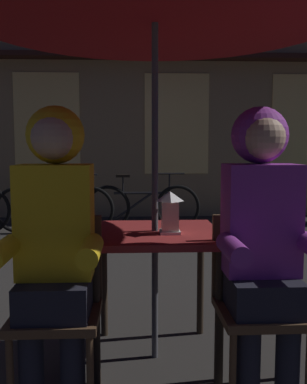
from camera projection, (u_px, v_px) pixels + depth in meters
ground_plane at (155, 357)px, 2.51m from camera, size 60.00×60.00×0.00m
cafe_table at (155, 249)px, 2.45m from camera, size 0.72×0.72×0.74m
lantern at (170, 211)px, 2.36m from camera, size 0.11×0.11×0.23m
chair_left at (59, 298)px, 2.07m from camera, size 0.40×0.40×0.87m
chair_right at (257, 295)px, 2.12m from camera, size 0.40×0.40×0.87m
person_left_hooded at (55, 227)px, 1.98m from camera, size 0.45×0.56×1.40m
person_right_hooded at (262, 225)px, 2.03m from camera, size 0.45×0.56×1.40m
shopfront_building at (112, 38)px, 7.53m from camera, size 10.00×0.93×6.20m
bicycle_second at (54, 208)px, 6.11m from camera, size 1.68×0.08×0.84m
bicycle_third at (143, 207)px, 6.31m from camera, size 1.68×0.09×0.84m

